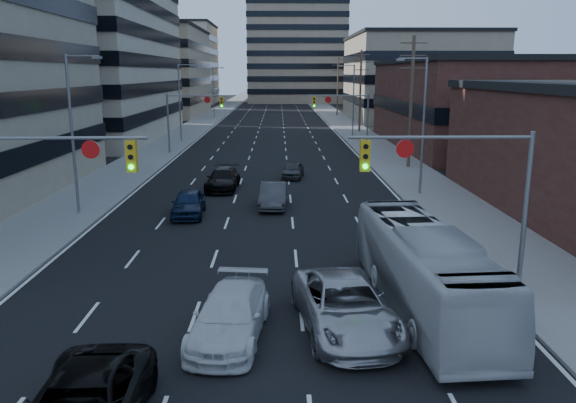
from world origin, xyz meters
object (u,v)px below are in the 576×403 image
Objects in this scene: white_van at (230,315)px; silver_suv at (345,306)px; sedan_blue at (188,203)px; transit_bus at (424,269)px.

white_van is 3.63m from silver_suv.
sedan_blue is (-3.67, 15.27, 0.01)m from white_van.
white_van is at bearing -79.29° from sedan_blue.
silver_suv is 1.36× the size of sedan_blue.
sedan_blue reaches higher than white_van.
sedan_blue is at bearing 108.39° from silver_suv.
silver_suv reaches higher than sedan_blue.
white_van is 0.48× the size of transit_bus.
silver_suv is at bearing 13.61° from white_van.
transit_bus is (2.86, 1.58, 0.65)m from silver_suv.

